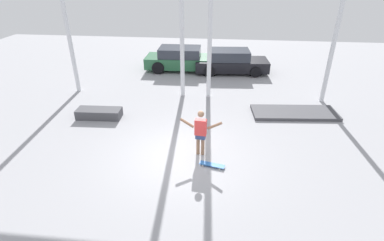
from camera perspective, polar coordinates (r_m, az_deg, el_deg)
ground_plane at (r=10.18m, az=-2.23°, el=-6.76°), size 36.00×36.00×0.00m
skateboarder at (r=9.81m, az=1.65°, el=-1.97°), size 1.40×0.23×1.63m
skateboard at (r=9.68m, az=3.83°, el=-8.40°), size 0.84×0.38×0.08m
grind_box at (r=13.15m, az=-17.26°, el=1.32°), size 1.87×0.77×0.39m
manual_pad at (r=13.64m, az=18.90°, el=1.43°), size 3.69×1.67×0.13m
canopy_support_left at (r=14.44m, az=-13.25°, el=19.71°), size 5.56×0.20×6.53m
canopy_support_right at (r=13.84m, az=15.36°, el=19.15°), size 5.56×0.20×6.53m
parked_car_green at (r=18.43m, az=-1.90°, el=11.62°), size 4.48×2.03×1.37m
parked_car_black at (r=18.12m, az=7.38°, el=11.04°), size 4.35×2.12×1.34m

